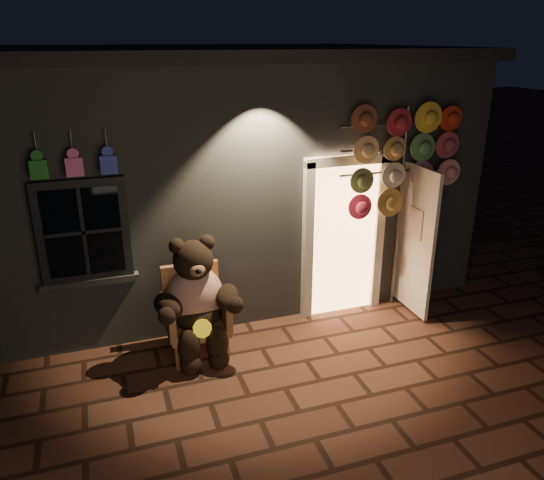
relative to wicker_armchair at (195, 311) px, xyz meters
name	(u,v)px	position (x,y,z in m)	size (l,w,h in m)	color
ground	(285,388)	(0.76, -1.09, -0.53)	(60.00, 60.00, 0.00)	brown
shop_building	(203,158)	(0.76, 2.90, 1.21)	(7.30, 5.95, 3.51)	slate
wicker_armchair	(195,311)	(0.00, 0.00, 0.00)	(0.73, 0.66, 1.06)	#A97841
teddy_bear	(196,300)	(0.00, -0.14, 0.21)	(1.09, 0.84, 1.50)	#AA3112
hat_rack	(403,158)	(2.82, 0.19, 1.62)	(1.70, 0.22, 2.80)	#59595E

